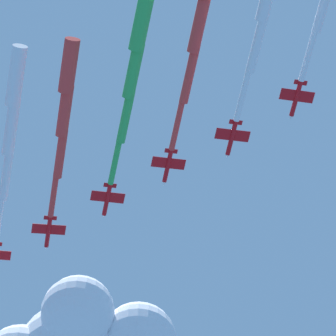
{
  "coord_description": "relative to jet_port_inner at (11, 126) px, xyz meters",
  "views": [
    {
      "loc": [
        -1.4,
        -69.1,
        25.44
      ],
      "look_at": [
        0.0,
        0.0,
        181.8
      ],
      "focal_mm": 76.1,
      "sensor_mm": 36.0,
      "label": 1
    }
  ],
  "objects": [
    {
      "name": "jet_port_inner",
      "position": [
        0.0,
        0.0,
        0.0
      ],
      "size": [
        16.52,
        61.48,
        4.1
      ],
      "color": "red"
    },
    {
      "name": "jet_starboard_inner",
      "position": [
        13.1,
        -4.63,
        -2.13
      ],
      "size": [
        13.97,
        54.94,
        4.14
      ],
      "color": "red"
    },
    {
      "name": "jet_port_mid",
      "position": [
        29.02,
        -14.44,
        -1.34
      ],
      "size": [
        15.7,
        56.41,
        4.13
      ],
      "color": "red"
    },
    {
      "name": "jet_starboard_mid",
      "position": [
        43.73,
        -25.76,
        -0.15
      ],
      "size": [
        15.6,
        60.13,
        4.12
      ],
      "color": "red"
    }
  ]
}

